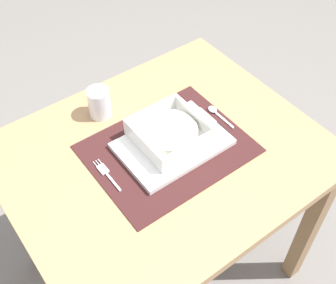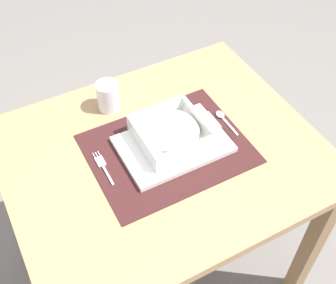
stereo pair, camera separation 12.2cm
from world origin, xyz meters
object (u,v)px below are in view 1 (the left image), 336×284
at_px(butter_knife, 214,122).
at_px(drinking_glass, 99,104).
at_px(spoon, 215,112).
at_px(porridge_bowl, 170,133).
at_px(fork, 106,173).
at_px(dining_table, 163,175).

height_order(butter_knife, drinking_glass, drinking_glass).
bearing_deg(spoon, porridge_bowl, -177.80).
xyz_separation_m(fork, butter_knife, (0.36, -0.03, 0.00)).
distance_m(spoon, drinking_glass, 0.35).
bearing_deg(butter_knife, drinking_glass, 133.77).
distance_m(dining_table, butter_knife, 0.22).
bearing_deg(porridge_bowl, drinking_glass, 113.95).
xyz_separation_m(porridge_bowl, butter_knife, (0.15, -0.02, -0.03)).
bearing_deg(drinking_glass, porridge_bowl, -66.05).
bearing_deg(drinking_glass, spoon, -36.17).
height_order(porridge_bowl, fork, porridge_bowl).
bearing_deg(butter_knife, spoon, 44.49).
distance_m(fork, spoon, 0.39).
bearing_deg(butter_knife, dining_table, 176.54).
relative_size(dining_table, drinking_glass, 9.42).
height_order(spoon, butter_knife, spoon).
bearing_deg(porridge_bowl, fork, 176.79).
bearing_deg(spoon, fork, 178.12).
distance_m(dining_table, fork, 0.21).
relative_size(dining_table, porridge_bowl, 4.70).
bearing_deg(porridge_bowl, spoon, 4.51).
height_order(porridge_bowl, drinking_glass, drinking_glass).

